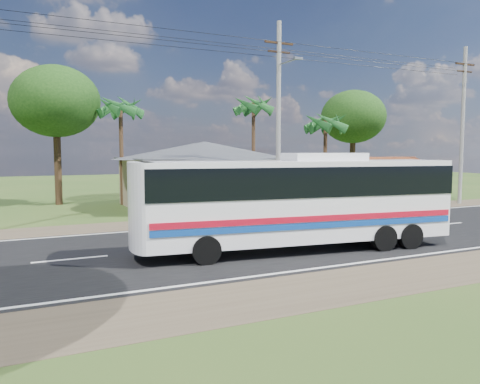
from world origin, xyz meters
The scene contains 14 objects.
ground centered at (0.00, 0.00, 0.00)m, with size 120.00×120.00×0.00m, color #2B4B1A.
road centered at (0.00, 0.00, 0.01)m, with size 120.00×16.00×0.03m.
house centered at (1.00, 13.00, 2.64)m, with size 12.40×10.00×5.00m.
waiting_shed centered at (13.00, 8.50, 2.73)m, with size 5.20×4.48×3.35m.
concrete_barrier centered at (12.00, 5.60, 0.45)m, with size 7.00×0.30×0.90m, color #9E9E99.
utility_poles centered at (2.67, 6.49, 5.77)m, with size 32.80×2.22×11.00m.
palm_near centered at (9.50, 11.00, 5.71)m, with size 2.80×2.80×6.70m.
palm_mid centered at (6.00, 15.50, 7.16)m, with size 2.80×2.80×8.20m.
palm_far centered at (-4.00, 16.00, 6.68)m, with size 2.80×2.80×7.70m.
tree_behind_house centered at (-8.00, 18.00, 7.12)m, with size 6.00×6.00×9.61m.
tree_behind_shed centered at (16.00, 16.00, 6.68)m, with size 5.60×5.60×9.02m.
coach_bus centered at (-0.99, -2.04, 2.10)m, with size 12.03×3.97×3.67m.
motorcycle centered at (10.62, 5.29, 0.41)m, with size 0.54×1.56×0.82m, color black.
person centered at (10.05, 4.19, 0.83)m, with size 0.60×0.40×1.65m, color navy.
Camera 1 is at (-10.51, -16.82, 3.74)m, focal length 35.00 mm.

